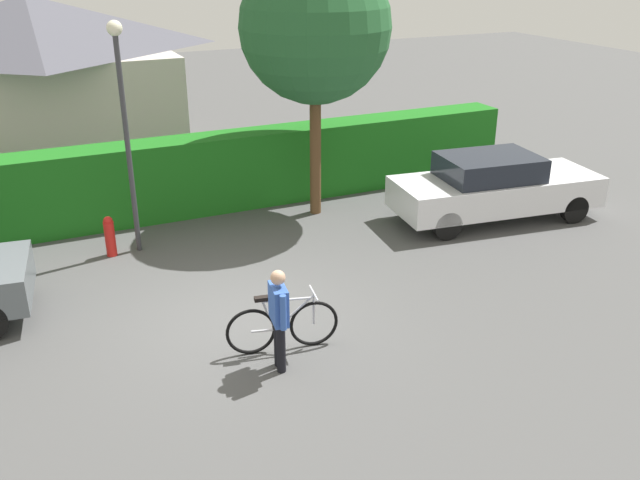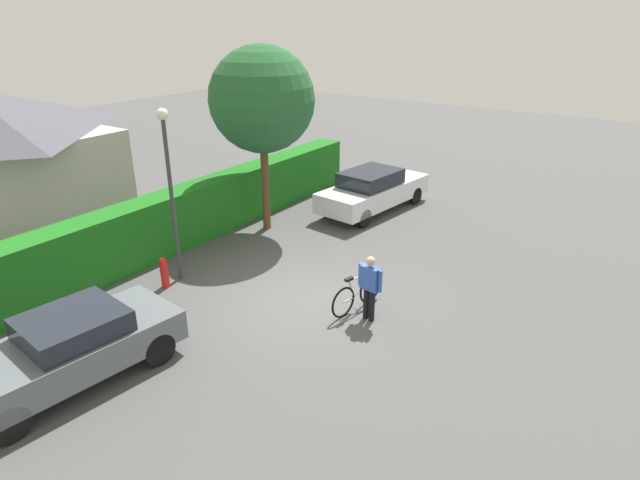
% 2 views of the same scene
% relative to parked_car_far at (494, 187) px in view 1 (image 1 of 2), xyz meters
% --- Properties ---
extents(ground_plane, '(60.00, 60.00, 0.00)m').
position_rel_parked_car_far_xyz_m(ground_plane, '(-6.45, -1.95, -0.75)').
color(ground_plane, '#4B4B4B').
extents(hedge_row, '(17.17, 0.90, 1.70)m').
position_rel_parked_car_far_xyz_m(hedge_row, '(-6.45, 3.18, 0.10)').
color(hedge_row, '#1B691A').
rests_on(hedge_row, ground).
extents(house_distant, '(7.07, 5.71, 4.42)m').
position_rel_parked_car_far_xyz_m(house_distant, '(-8.47, 8.80, 1.51)').
color(house_distant, beige).
rests_on(house_distant, ground).
extents(parked_car_far, '(4.69, 2.20, 1.46)m').
position_rel_parked_car_far_xyz_m(parked_car_far, '(0.00, 0.00, 0.00)').
color(parked_car_far, silver).
rests_on(parked_car_far, ground).
extents(bicycle, '(1.68, 0.51, 0.93)m').
position_rel_parked_car_far_xyz_m(bicycle, '(-6.19, -3.05, -0.34)').
color(bicycle, black).
rests_on(bicycle, ground).
extents(person_rider, '(0.26, 0.63, 1.55)m').
position_rel_parked_car_far_xyz_m(person_rider, '(-6.42, -3.50, 0.15)').
color(person_rider, black).
rests_on(person_rider, ground).
extents(street_lamp, '(0.28, 0.28, 4.39)m').
position_rel_parked_car_far_xyz_m(street_lamp, '(-7.42, 1.56, 2.07)').
color(street_lamp, '#38383D').
rests_on(street_lamp, ground).
extents(tree_kerbside, '(3.14, 3.14, 5.62)m').
position_rel_parked_car_far_xyz_m(tree_kerbside, '(-3.37, 1.98, 3.29)').
color(tree_kerbside, brown).
rests_on(tree_kerbside, ground).
extents(fire_hydrant, '(0.20, 0.20, 0.81)m').
position_rel_parked_car_far_xyz_m(fire_hydrant, '(-7.96, 1.51, -0.33)').
color(fire_hydrant, red).
rests_on(fire_hydrant, ground).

